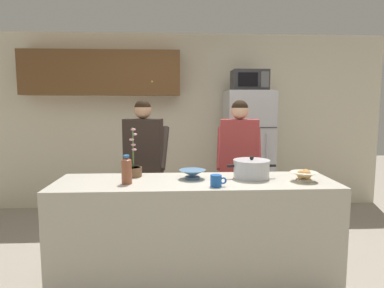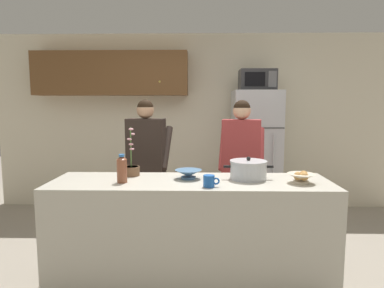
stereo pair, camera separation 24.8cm
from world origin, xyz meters
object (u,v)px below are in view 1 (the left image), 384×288
cooking_pot (251,169)px  person_by_sink (239,156)px  bottle_near_edge (127,170)px  empty_bowl (192,174)px  coffee_mug (216,181)px  potted_orchid (134,169)px  refrigerator (248,153)px  microwave (249,80)px  person_near_pot (144,155)px  bread_bowl (304,175)px

cooking_pot → person_by_sink: bearing=87.9°
bottle_near_edge → empty_bowl: bearing=15.4°
bottle_near_edge → coffee_mug: bearing=-10.6°
potted_orchid → empty_bowl: bearing=-13.0°
refrigerator → microwave: (0.00, -0.02, 1.02)m
cooking_pot → bottle_near_edge: (-1.07, -0.16, 0.03)m
empty_bowl → person_by_sink: bearing=52.5°
person_near_pot → person_by_sink: person_near_pot is taller
person_near_pot → bread_bowl: person_near_pot is taller
person_by_sink → potted_orchid: bearing=-151.0°
refrigerator → empty_bowl: 1.99m
bread_bowl → potted_orchid: bearing=169.8°
coffee_mug → microwave: bearing=70.9°
bottle_near_edge → potted_orchid: size_ratio=0.54×
cooking_pot → coffee_mug: bearing=-139.9°
person_near_pot → potted_orchid: (-0.03, -0.68, -0.02)m
bread_bowl → cooking_pot: bearing=160.2°
empty_bowl → potted_orchid: size_ratio=0.53×
bread_bowl → microwave: bearing=91.8°
person_by_sink → bread_bowl: person_by_sink is taller
empty_bowl → coffee_mug: bearing=-58.6°
person_by_sink → coffee_mug: (-0.37, -1.00, -0.04)m
bottle_near_edge → person_near_pot: bearing=86.8°
bread_bowl → empty_bowl: size_ratio=0.97×
refrigerator → bread_bowl: refrigerator is taller
bread_bowl → bottle_near_edge: 1.49m
coffee_mug → bread_bowl: 0.78m
microwave → person_near_pot: bearing=-145.3°
cooking_pot → potted_orchid: (-1.05, 0.11, -0.01)m
bread_bowl → empty_bowl: 0.95m
bread_bowl → potted_orchid: potted_orchid is taller
bread_bowl → bottle_near_edge: size_ratio=0.95×
person_by_sink → microwave: bearing=72.3°
potted_orchid → bread_bowl: bearing=-10.2°
empty_bowl → bottle_near_edge: bottle_near_edge is taller
bottle_near_edge → refrigerator: bearing=53.5°
empty_bowl → potted_orchid: 0.54m
person_near_pot → refrigerator: bearing=35.3°
person_by_sink → cooking_pot: size_ratio=3.72×
microwave → bread_bowl: (0.06, -1.90, -0.92)m
potted_orchid → bottle_near_edge: bearing=-94.7°
person_by_sink → empty_bowl: person_by_sink is taller
microwave → bread_bowl: bearing=-88.2°
person_by_sink → bread_bowl: 0.95m
cooking_pot → bread_bowl: size_ratio=1.90×
potted_orchid → coffee_mug: bearing=-30.2°
coffee_mug → bottle_near_edge: (-0.72, 0.14, 0.07)m
microwave → empty_bowl: (-0.88, -1.76, -0.93)m
bread_bowl → potted_orchid: size_ratio=0.51×
person_near_pot → bottle_near_edge: (-0.05, -0.96, 0.03)m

